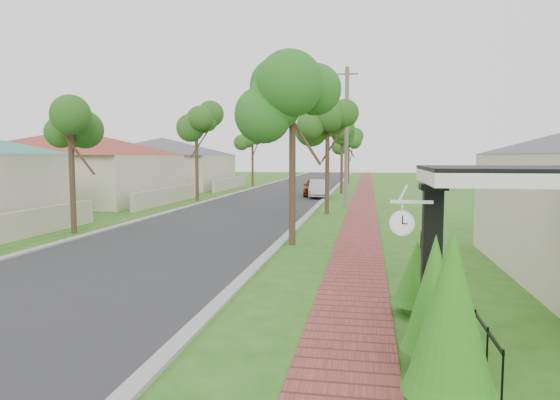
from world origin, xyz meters
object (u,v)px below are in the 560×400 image
Objects in this scene: parked_car_white at (319,189)px; station_clock at (403,221)px; porch_post at (431,270)px; parked_car_red at (314,187)px; utility_pole at (347,137)px; near_tree at (292,102)px.

station_clock is (3.88, -27.12, 1.32)m from parked_car_white.
porch_post is 0.66× the size of parked_car_white.
utility_pole is (2.63, -7.78, 3.37)m from parked_car_red.
parked_car_white is 0.65× the size of near_tree.
porch_post is at bearing -84.50° from parked_car_red.
porch_post is 0.43× the size of near_tree.
utility_pole is (-2.25, 20.50, 2.90)m from porch_post.
parked_car_white is at bearing -76.02° from parked_car_red.
utility_pole reaches higher than near_tree.
porch_post reaches higher than parked_car_red.
parked_car_white is 27.43m from station_clock.
parked_car_red is (-4.88, 28.28, -0.46)m from porch_post.
porch_post is 3.90× the size of station_clock.
near_tree is 9.09× the size of station_clock.
station_clock is (2.98, -8.40, -2.74)m from near_tree.
near_tree is (-3.47, 8.00, 3.57)m from porch_post.
parked_car_white is at bearing 108.81° from utility_pole.
porch_post is at bearing -83.99° from parked_car_white.
parked_car_red is 1.01× the size of parked_car_white.
station_clock is at bearing -85.18° from utility_pole.
parked_car_red is 29.05m from station_clock.
near_tree is (1.41, -20.28, 4.03)m from parked_car_red.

